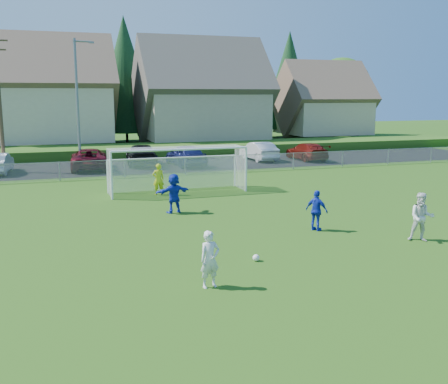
{
  "coord_description": "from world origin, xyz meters",
  "views": [
    {
      "loc": [
        -6.66,
        -11.63,
        5.25
      ],
      "look_at": [
        0.0,
        8.0,
        1.4
      ],
      "focal_mm": 42.0,
      "sensor_mm": 36.0,
      "label": 1
    }
  ],
  "objects": [
    {
      "name": "houses_row",
      "position": [
        1.97,
        42.46,
        7.33
      ],
      "size": [
        53.9,
        11.45,
        13.27
      ],
      "color": "tan",
      "rests_on": "ground"
    },
    {
      "name": "soccer_ball",
      "position": [
        -0.51,
        3.3,
        0.11
      ],
      "size": [
        0.22,
        0.22,
        0.22
      ],
      "primitive_type": "sphere",
      "color": "white",
      "rests_on": "ground"
    },
    {
      "name": "player_blue_b",
      "position": [
        -1.36,
        11.03,
        0.89
      ],
      "size": [
        1.73,
        0.91,
        1.79
      ],
      "primitive_type": "imported",
      "rotation": [
        0.0,
        0.0,
        3.38
      ],
      "color": "#1229AF",
      "rests_on": "ground"
    },
    {
      "name": "goalkeeper",
      "position": [
        -1.14,
        15.5,
        0.84
      ],
      "size": [
        0.62,
        0.41,
        1.68
      ],
      "primitive_type": "imported",
      "rotation": [
        0.0,
        0.0,
        3.13
      ],
      "color": "yellow",
      "rests_on": "ground"
    },
    {
      "name": "car_g",
      "position": [
        13.49,
        26.65,
        0.7
      ],
      "size": [
        1.99,
        4.84,
        1.4
      ],
      "primitive_type": "imported",
      "rotation": [
        0.0,
        0.0,
        3.14
      ],
      "color": "#61110A",
      "rests_on": "ground"
    },
    {
      "name": "grass_embankment",
      "position": [
        0.0,
        35.0,
        0.4
      ],
      "size": [
        70.0,
        6.0,
        0.8
      ],
      "primitive_type": "cube",
      "color": "#1E420F",
      "rests_on": "ground"
    },
    {
      "name": "car_c",
      "position": [
        -3.84,
        26.72,
        0.75
      ],
      "size": [
        2.87,
        5.56,
        1.5
      ],
      "primitive_type": "imported",
      "rotation": [
        0.0,
        0.0,
        3.07
      ],
      "color": "#560916",
      "rests_on": "ground"
    },
    {
      "name": "tree_row",
      "position": [
        1.04,
        48.74,
        6.91
      ],
      "size": [
        65.98,
        12.36,
        13.8
      ],
      "color": "#382616",
      "rests_on": "ground"
    },
    {
      "name": "ground",
      "position": [
        0.0,
        0.0,
        0.0
      ],
      "size": [
        160.0,
        160.0,
        0.0
      ],
      "primitive_type": "plane",
      "color": "#193D0C",
      "rests_on": "ground"
    },
    {
      "name": "player_blue_a",
      "position": [
        3.19,
        6.13,
        0.8
      ],
      "size": [
        0.83,
        1.0,
        1.6
      ],
      "primitive_type": "imported",
      "rotation": [
        0.0,
        0.0,
        2.14
      ],
      "color": "#1229AF",
      "rests_on": "ground"
    },
    {
      "name": "chainlink_fence",
      "position": [
        0.0,
        22.0,
        0.63
      ],
      "size": [
        52.06,
        0.06,
        1.2
      ],
      "color": "gray",
      "rests_on": "ground"
    },
    {
      "name": "car_f",
      "position": [
        9.68,
        27.73,
        0.75
      ],
      "size": [
        1.77,
        4.61,
        1.5
      ],
      "primitive_type": "imported",
      "rotation": [
        0.0,
        0.0,
        3.18
      ],
      "color": "silver",
      "rests_on": "ground"
    },
    {
      "name": "player_white_a",
      "position": [
        -2.59,
        1.57,
        0.8
      ],
      "size": [
        0.65,
        0.49,
        1.6
      ],
      "primitive_type": "imported",
      "rotation": [
        0.0,
        0.0,
        0.19
      ],
      "color": "silver",
      "rests_on": "ground"
    },
    {
      "name": "soccer_goal",
      "position": [
        0.0,
        16.05,
        1.63
      ],
      "size": [
        7.42,
        1.9,
        2.5
      ],
      "color": "white",
      "rests_on": "ground"
    },
    {
      "name": "asphalt_lot",
      "position": [
        0.0,
        27.5,
        0.01
      ],
      "size": [
        60.0,
        60.0,
        0.0
      ],
      "primitive_type": "plane",
      "color": "black",
      "rests_on": "ground"
    },
    {
      "name": "car_e",
      "position": [
        3.18,
        26.27,
        0.81
      ],
      "size": [
        2.41,
        4.95,
        1.63
      ],
      "primitive_type": "imported",
      "rotation": [
        0.0,
        0.0,
        3.25
      ],
      "color": "#171D51",
      "rests_on": "ground"
    },
    {
      "name": "streetlight",
      "position": [
        -4.45,
        26.0,
        4.84
      ],
      "size": [
        1.38,
        0.18,
        9.0
      ],
      "color": "slate",
      "rests_on": "ground"
    },
    {
      "name": "player_white_b",
      "position": [
        6.05,
        3.55,
        0.9
      ],
      "size": [
        1.1,
        1.04,
        1.79
      ],
      "primitive_type": "imported",
      "rotation": [
        0.0,
        0.0,
        -0.57
      ],
      "color": "silver",
      "rests_on": "ground"
    },
    {
      "name": "car_d",
      "position": [
        0.09,
        27.68,
        0.79
      ],
      "size": [
        2.78,
        5.62,
        1.57
      ],
      "primitive_type": "imported",
      "rotation": [
        0.0,
        0.0,
        3.03
      ],
      "color": "black",
      "rests_on": "ground"
    }
  ]
}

